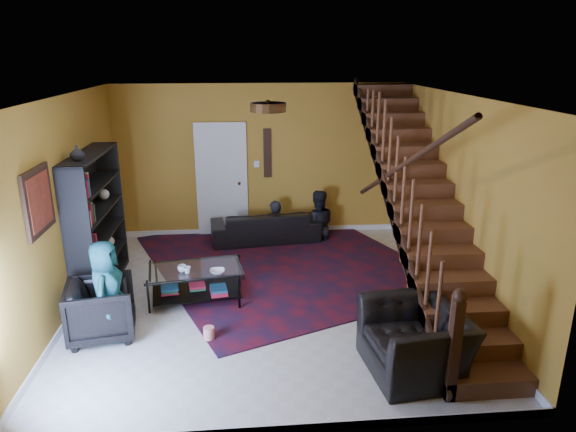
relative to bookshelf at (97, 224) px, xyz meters
name	(u,v)px	position (x,y,z in m)	size (l,w,h in m)	color
floor	(268,297)	(2.40, -0.60, -0.96)	(5.50, 5.50, 0.00)	beige
room	(183,261)	(1.07, 0.73, -0.91)	(5.50, 5.50, 5.50)	#BE7C2A
staircase	(421,199)	(4.53, -0.60, 0.43)	(0.95, 5.02, 3.18)	brown
bookshelf	(97,224)	(0.00, 0.00, 0.00)	(0.35, 1.80, 2.00)	black
door	(222,182)	(1.70, 2.12, 0.06)	(0.82, 0.05, 2.05)	silver
framed_picture	(38,201)	(-0.17, -1.50, 0.79)	(0.04, 0.74, 0.74)	maroon
wall_hanging	(267,153)	(2.55, 2.13, 0.59)	(0.14, 0.03, 0.90)	black
ceiling_fixture	(268,107)	(2.40, -1.40, 1.78)	(0.40, 0.40, 0.10)	#3F2814
rug	(283,261)	(2.72, 0.69, -0.95)	(3.87, 4.42, 0.02)	#4C0D18
sofa	(265,226)	(2.48, 1.70, -0.68)	(1.94, 0.76, 0.57)	black
armchair_left	(101,310)	(0.35, -1.45, -0.61)	(0.76, 0.78, 0.71)	black
armchair_right	(415,341)	(3.90, -2.47, -0.61)	(1.11, 0.97, 0.72)	black
person_adult_a	(275,232)	(2.66, 1.75, -0.81)	(0.44, 0.29, 1.20)	black
person_adult_b	(317,226)	(3.45, 1.75, -0.73)	(0.67, 0.52, 1.37)	black
person_child	(107,291)	(0.45, -1.49, -0.34)	(0.61, 0.40, 1.25)	#165257
coffee_table	(196,281)	(1.41, -0.58, -0.69)	(1.36, 0.92, 0.48)	black
cup_a	(182,269)	(1.25, -0.68, -0.44)	(0.12, 0.12, 0.09)	#999999
cup_b	(187,270)	(1.32, -0.74, -0.44)	(0.10, 0.10, 0.09)	#999999
bowl	(217,271)	(1.72, -0.77, -0.46)	(0.20, 0.20, 0.05)	#999999
vase	(77,153)	(0.00, -0.50, 1.13)	(0.18, 0.18, 0.19)	#999999
popcorn_bucket	(209,333)	(1.64, -1.67, -0.87)	(0.13, 0.13, 0.15)	red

